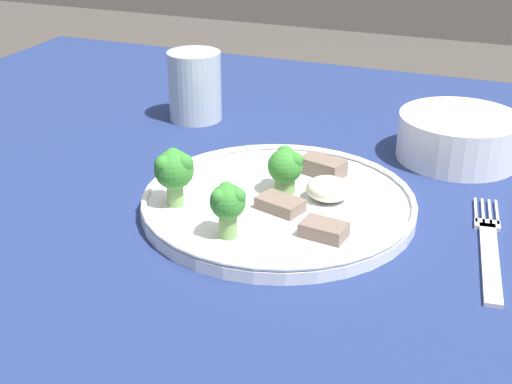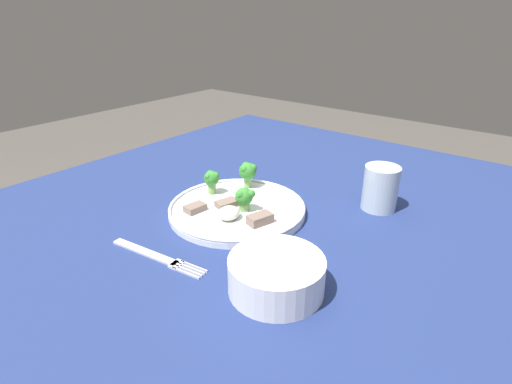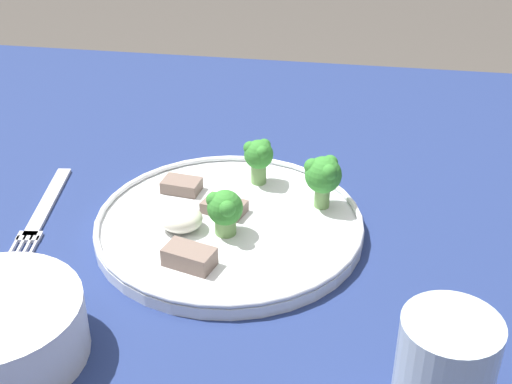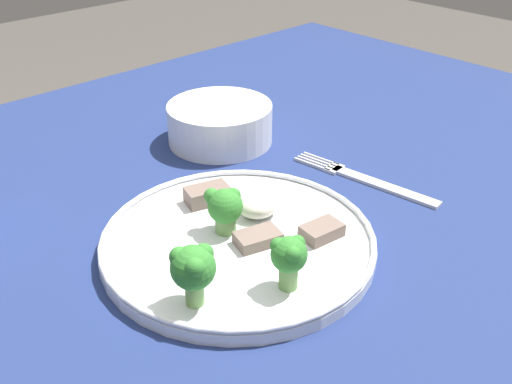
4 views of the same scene
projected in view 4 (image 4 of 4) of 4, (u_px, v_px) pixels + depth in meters
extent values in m
cube|color=navy|center=(248.00, 241.00, 0.64)|extent=(1.34, 1.04, 0.03)
cylinder|color=brown|center=(306.00, 194.00, 1.48)|extent=(0.06, 0.06, 0.74)
cylinder|color=white|center=(238.00, 244.00, 0.60)|extent=(0.27, 0.27, 0.01)
torus|color=white|center=(238.00, 236.00, 0.59)|extent=(0.27, 0.27, 0.01)
cube|color=silver|center=(384.00, 186.00, 0.70)|extent=(0.03, 0.14, 0.00)
cube|color=silver|center=(334.00, 169.00, 0.74)|extent=(0.03, 0.02, 0.00)
cube|color=silver|center=(321.00, 159.00, 0.76)|extent=(0.01, 0.05, 0.00)
cube|color=silver|center=(318.00, 161.00, 0.76)|extent=(0.01, 0.05, 0.00)
cube|color=silver|center=(315.00, 163.00, 0.75)|extent=(0.01, 0.05, 0.00)
cube|color=silver|center=(312.00, 165.00, 0.75)|extent=(0.01, 0.05, 0.00)
cylinder|color=white|center=(220.00, 123.00, 0.80)|extent=(0.14, 0.14, 0.05)
cylinder|color=silver|center=(220.00, 126.00, 0.80)|extent=(0.11, 0.11, 0.04)
cylinder|color=#709E56|center=(288.00, 276.00, 0.52)|extent=(0.02, 0.02, 0.02)
sphere|color=#337F2D|center=(289.00, 255.00, 0.51)|extent=(0.03, 0.03, 0.03)
sphere|color=#337F2D|center=(297.00, 243.00, 0.51)|extent=(0.01, 0.01, 0.01)
sphere|color=#337F2D|center=(278.00, 246.00, 0.51)|extent=(0.01, 0.01, 0.01)
sphere|color=#337F2D|center=(293.00, 254.00, 0.50)|extent=(0.01, 0.01, 0.01)
cylinder|color=#709E56|center=(195.00, 292.00, 0.50)|extent=(0.02, 0.02, 0.02)
sphere|color=#337F2D|center=(193.00, 268.00, 0.49)|extent=(0.04, 0.04, 0.04)
sphere|color=#337F2D|center=(204.00, 253.00, 0.49)|extent=(0.02, 0.02, 0.02)
sphere|color=#337F2D|center=(179.00, 257.00, 0.49)|extent=(0.02, 0.02, 0.02)
sphere|color=#337F2D|center=(195.00, 268.00, 0.48)|extent=(0.02, 0.02, 0.02)
cylinder|color=#709E56|center=(223.00, 222.00, 0.60)|extent=(0.02, 0.02, 0.02)
sphere|color=#337F2D|center=(222.00, 204.00, 0.59)|extent=(0.04, 0.04, 0.04)
sphere|color=#337F2D|center=(230.00, 194.00, 0.60)|extent=(0.02, 0.02, 0.02)
sphere|color=#337F2D|center=(212.00, 196.00, 0.59)|extent=(0.02, 0.02, 0.02)
sphere|color=#337F2D|center=(224.00, 203.00, 0.58)|extent=(0.02, 0.02, 0.02)
cube|color=#756056|center=(322.00, 231.00, 0.59)|extent=(0.04, 0.03, 0.01)
cube|color=#756056|center=(207.00, 195.00, 0.65)|extent=(0.05, 0.04, 0.02)
cube|color=#756056|center=(258.00, 238.00, 0.58)|extent=(0.05, 0.04, 0.01)
ellipsoid|color=silver|center=(258.00, 204.00, 0.63)|extent=(0.04, 0.04, 0.02)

